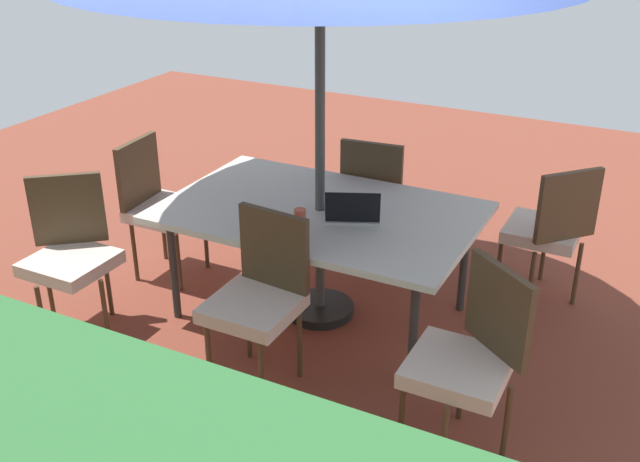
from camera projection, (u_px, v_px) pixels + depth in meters
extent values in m
cube|color=brown|center=(320.00, 314.00, 4.92)|extent=(10.00, 10.00, 0.02)
cube|color=silver|center=(320.00, 212.00, 4.61)|extent=(1.91, 1.22, 0.04)
cylinder|color=#333333|center=(464.00, 262.00, 4.81)|extent=(0.05, 0.05, 0.70)
cylinder|color=#333333|center=(251.00, 215.00, 5.47)|extent=(0.05, 0.05, 0.70)
cylinder|color=#333333|center=(413.00, 333.00, 4.07)|extent=(0.05, 0.05, 0.70)
cylinder|color=#333333|center=(174.00, 269.00, 4.73)|extent=(0.05, 0.05, 0.70)
cylinder|color=#4C4C4C|center=(320.00, 128.00, 4.37)|extent=(0.06, 0.06, 2.53)
cylinder|color=black|center=(320.00, 309.00, 4.90)|extent=(0.44, 0.44, 0.06)
cube|color=beige|center=(253.00, 307.00, 4.04)|extent=(0.46, 0.46, 0.08)
cube|color=#4C3823|center=(274.00, 249.00, 4.08)|extent=(0.44, 0.08, 0.45)
cylinder|color=#4C3823|center=(208.00, 354.00, 4.10)|extent=(0.03, 0.03, 0.45)
cylinder|color=#4C3823|center=(261.00, 376.00, 3.93)|extent=(0.03, 0.03, 0.45)
cylinder|color=#4C3823|center=(248.00, 324.00, 4.37)|extent=(0.03, 0.03, 0.45)
cylinder|color=#4C3823|center=(300.00, 343.00, 4.20)|extent=(0.03, 0.03, 0.45)
cube|color=beige|center=(458.00, 368.00, 3.54)|extent=(0.46, 0.46, 0.08)
cube|color=#4C3823|center=(499.00, 310.00, 3.51)|extent=(0.37, 0.30, 0.45)
cylinder|color=#4C3823|center=(402.00, 402.00, 3.73)|extent=(0.03, 0.03, 0.45)
cylinder|color=#4C3823|center=(444.00, 447.00, 3.44)|extent=(0.03, 0.03, 0.45)
cylinder|color=#4C3823|center=(462.00, 383.00, 3.87)|extent=(0.03, 0.03, 0.45)
cylinder|color=#4C3823|center=(506.00, 424.00, 3.58)|extent=(0.03, 0.03, 0.45)
cube|color=beige|center=(543.00, 231.00, 4.90)|extent=(0.46, 0.46, 0.08)
cube|color=#4C3823|center=(569.00, 206.00, 4.61)|extent=(0.32, 0.35, 0.45)
cylinder|color=#4C3823|center=(544.00, 251.00, 5.23)|extent=(0.03, 0.03, 0.45)
cylinder|color=#4C3823|center=(500.00, 259.00, 5.11)|extent=(0.03, 0.03, 0.45)
cylinder|color=#4C3823|center=(577.00, 274.00, 4.92)|extent=(0.03, 0.03, 0.45)
cylinder|color=#4C3823|center=(531.00, 284.00, 4.81)|extent=(0.03, 0.03, 0.45)
cube|color=beige|center=(167.00, 211.00, 5.19)|extent=(0.46, 0.46, 0.08)
cube|color=#4C3823|center=(138.00, 171.00, 5.15)|extent=(0.07, 0.44, 0.45)
cylinder|color=#4C3823|center=(179.00, 261.00, 5.09)|extent=(0.03, 0.03, 0.45)
cylinder|color=#4C3823|center=(206.00, 240.00, 5.39)|extent=(0.03, 0.03, 0.45)
cylinder|color=#4C3823|center=(134.00, 252.00, 5.22)|extent=(0.03, 0.03, 0.45)
cylinder|color=#4C3823|center=(163.00, 231.00, 5.52)|extent=(0.03, 0.03, 0.45)
cube|color=beige|center=(70.00, 263.00, 4.50)|extent=(0.46, 0.46, 0.08)
cube|color=#4C3823|center=(67.00, 209.00, 4.57)|extent=(0.37, 0.30, 0.45)
cylinder|color=#4C3823|center=(42.00, 320.00, 4.42)|extent=(0.03, 0.03, 0.45)
cylinder|color=#4C3823|center=(105.00, 313.00, 4.49)|extent=(0.03, 0.03, 0.45)
cylinder|color=#4C3823|center=(50.00, 290.00, 4.74)|extent=(0.03, 0.03, 0.45)
cylinder|color=#4C3823|center=(108.00, 284.00, 4.80)|extent=(0.03, 0.03, 0.45)
cube|color=beige|center=(379.00, 199.00, 5.40)|extent=(0.46, 0.46, 0.08)
cube|color=#4C3823|center=(371.00, 174.00, 5.11)|extent=(0.44, 0.08, 0.45)
cylinder|color=#4C3823|center=(408.00, 226.00, 5.60)|extent=(0.03, 0.03, 0.45)
cylinder|color=#4C3823|center=(362.00, 219.00, 5.72)|extent=(0.03, 0.03, 0.45)
cylinder|color=#4C3823|center=(394.00, 246.00, 5.30)|extent=(0.03, 0.03, 0.45)
cylinder|color=#4C3823|center=(347.00, 238.00, 5.42)|extent=(0.03, 0.03, 0.45)
cube|color=#B7B7BC|center=(353.00, 217.00, 4.48)|extent=(0.38, 0.33, 0.02)
cube|color=black|center=(353.00, 207.00, 4.33)|extent=(0.31, 0.18, 0.20)
cylinder|color=#CC4C33|center=(300.00, 217.00, 4.37)|extent=(0.07, 0.07, 0.10)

